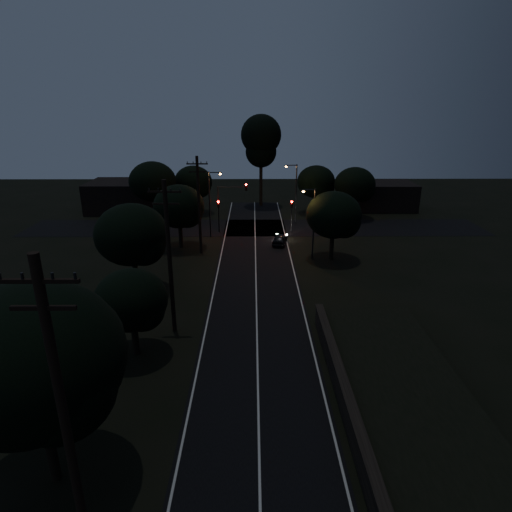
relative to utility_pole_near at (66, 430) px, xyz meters
name	(u,v)px	position (x,y,z in m)	size (l,w,h in m)	color
road_surface	(256,255)	(6.00, 33.12, -6.23)	(60.00, 70.00, 0.03)	black
retaining_wall	(426,448)	(13.74, 5.00, -5.63)	(6.93, 26.00, 1.60)	black
utility_pole_near	(66,430)	(0.00, 0.00, 0.00)	(2.20, 0.30, 12.00)	black
utility_pole_mid	(169,256)	(0.00, 17.00, -0.51)	(2.20, 0.30, 11.00)	black
utility_pole_far	(199,204)	(0.00, 34.00, -0.76)	(2.20, 0.30, 10.50)	black
tree_left_a	(38,365)	(-2.74, 3.85, -0.25)	(7.32, 7.32, 9.26)	black
tree_left_b	(133,302)	(-1.84, 13.91, -2.43)	(4.63, 4.63, 5.88)	black
tree_left_c	(134,236)	(-4.28, 23.88, -1.21)	(6.17, 6.17, 7.79)	black
tree_left_d	(181,208)	(-2.30, 35.89, -1.59)	(5.66, 5.66, 7.18)	black
tree_far_nw	(195,183)	(-2.80, 51.89, -1.70)	(5.54, 5.54, 7.02)	black
tree_far_w	(154,183)	(-7.77, 47.87, -0.95)	(6.39, 6.39, 8.15)	black
tree_far_ne	(317,183)	(15.20, 51.89, -1.69)	(5.56, 5.56, 7.04)	black
tree_far_e	(356,186)	(20.20, 48.89, -1.57)	(5.69, 5.69, 7.21)	black
tree_right_a	(336,216)	(14.20, 31.89, -1.57)	(5.67, 5.67, 7.21)	black
tall_pine	(261,141)	(7.00, 57.00, 3.86)	(6.17, 6.17, 14.03)	black
building_left	(124,196)	(-14.00, 54.00, -4.05)	(10.00, 8.00, 4.40)	black
building_right	(383,195)	(26.00, 55.00, -4.25)	(9.00, 7.00, 4.00)	black
signal_left	(219,210)	(1.40, 41.99, -3.41)	(0.28, 0.35, 4.10)	black
signal_right	(292,210)	(10.60, 41.99, -3.41)	(0.28, 0.35, 4.10)	black
signal_mast	(232,199)	(3.09, 41.99, -1.91)	(3.70, 0.35, 6.25)	black
streetlight_a	(211,200)	(0.69, 40.00, -1.61)	(1.66, 0.26, 8.00)	black
streetlight_b	(295,190)	(11.31, 46.00, -1.61)	(1.66, 0.26, 8.00)	black
streetlight_c	(312,219)	(11.83, 32.00, -1.89)	(1.46, 0.26, 7.50)	black
car	(280,239)	(8.87, 37.05, -5.62)	(1.48, 3.67, 1.25)	black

